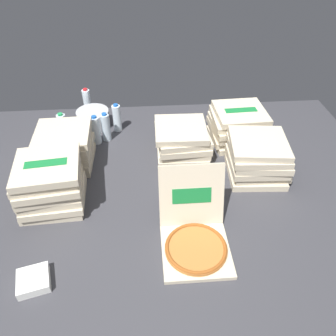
{
  "coord_description": "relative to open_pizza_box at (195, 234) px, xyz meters",
  "views": [
    {
      "loc": [
        -0.08,
        -1.57,
        1.52
      ],
      "look_at": [
        0.05,
        0.1,
        0.14
      ],
      "focal_mm": 35.14,
      "sensor_mm": 36.0,
      "label": 1
    }
  ],
  "objects": [
    {
      "name": "water_bottle_1",
      "position": [
        -0.76,
        1.52,
        0.04
      ],
      "size": [
        0.07,
        0.07,
        0.24
      ],
      "color": "white",
      "rests_on": "ground_plane"
    },
    {
      "name": "water_bottle_4",
      "position": [
        -0.48,
        1.22,
        0.04
      ],
      "size": [
        0.07,
        0.07,
        0.24
      ],
      "color": "white",
      "rests_on": "ground_plane"
    },
    {
      "name": "pizza_stack_center_far",
      "position": [
        -0.85,
        0.39,
        0.09
      ],
      "size": [
        0.44,
        0.44,
        0.32
      ],
      "color": "beige",
      "rests_on": "ground_plane"
    },
    {
      "name": "pizza_stack_right_far",
      "position": [
        0.47,
        0.99,
        0.06
      ],
      "size": [
        0.42,
        0.42,
        0.28
      ],
      "color": "beige",
      "rests_on": "ground_plane"
    },
    {
      "name": "water_bottle_2",
      "position": [
        -0.64,
        1.05,
        0.04
      ],
      "size": [
        0.07,
        0.07,
        0.24
      ],
      "color": "white",
      "rests_on": "ground_plane"
    },
    {
      "name": "ice_bucket",
      "position": [
        -0.69,
        1.29,
        -0.0
      ],
      "size": [
        0.27,
        0.27,
        0.15
      ],
      "primitive_type": "cylinder",
      "color": "#B7BABF",
      "rests_on": "ground_plane"
    },
    {
      "name": "pizza_stack_right_near",
      "position": [
        0.02,
        0.86,
        0.04
      ],
      "size": [
        0.41,
        0.4,
        0.23
      ],
      "color": "beige",
      "rests_on": "ground_plane"
    },
    {
      "name": "ground_plane",
      "position": [
        -0.16,
        0.41,
        -0.08
      ],
      "size": [
        3.2,
        2.4,
        0.02
      ],
      "primitive_type": "cube",
      "color": "#38383D"
    },
    {
      "name": "water_bottle_0",
      "position": [
        -0.56,
        1.08,
        0.04
      ],
      "size": [
        0.07,
        0.07,
        0.24
      ],
      "color": "silver",
      "rests_on": "ground_plane"
    },
    {
      "name": "napkin_pile",
      "position": [
        -0.85,
        -0.2,
        -0.05
      ],
      "size": [
        0.19,
        0.19,
        0.05
      ],
      "primitive_type": "cube",
      "rotation": [
        0.0,
        0.0,
        0.25
      ],
      "color": "white",
      "rests_on": "ground_plane"
    },
    {
      "name": "open_pizza_box",
      "position": [
        0.0,
        0.0,
        0.0
      ],
      "size": [
        0.38,
        0.5,
        0.39
      ],
      "color": "beige",
      "rests_on": "ground_plane"
    },
    {
      "name": "pizza_stack_left_near",
      "position": [
        -0.84,
        0.8,
        0.06
      ],
      "size": [
        0.4,
        0.39,
        0.28
      ],
      "color": "beige",
      "rests_on": "ground_plane"
    },
    {
      "name": "pizza_stack_left_mid",
      "position": [
        0.51,
        0.58,
        0.06
      ],
      "size": [
        0.42,
        0.43,
        0.28
      ],
      "color": "beige",
      "rests_on": "ground_plane"
    },
    {
      "name": "water_bottle_3",
      "position": [
        -0.9,
        1.11,
        0.04
      ],
      "size": [
        0.07,
        0.07,
        0.24
      ],
      "color": "white",
      "rests_on": "ground_plane"
    }
  ]
}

